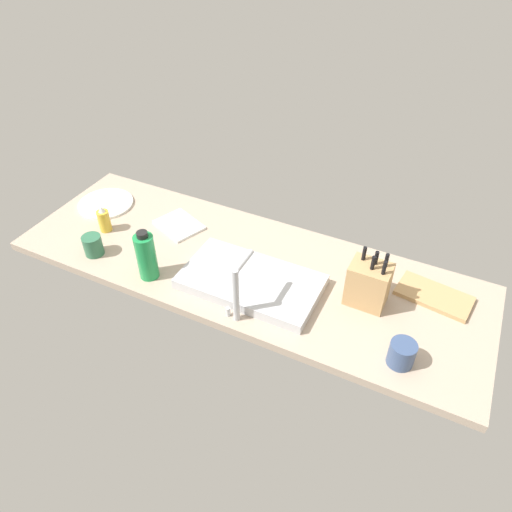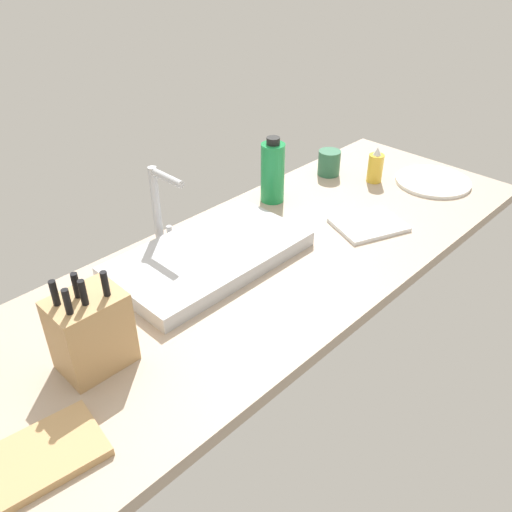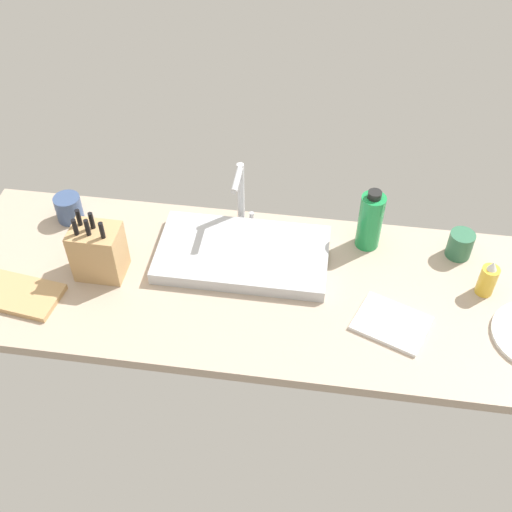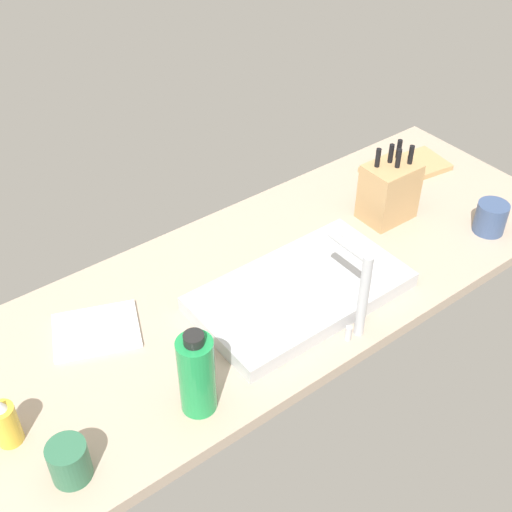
{
  "view_description": "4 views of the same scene",
  "coord_description": "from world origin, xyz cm",
  "px_view_note": "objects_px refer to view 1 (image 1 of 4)",
  "views": [
    {
      "loc": [
        -68.95,
        129.43,
        132.39
      ],
      "look_at": [
        -4.75,
        -0.59,
        9.21
      ],
      "focal_mm": 33.34,
      "sensor_mm": 36.0,
      "label": 1
    },
    {
      "loc": [
        -86.06,
        -83.61,
        86.31
      ],
      "look_at": [
        -3.94,
        -3.69,
        10.08
      ],
      "focal_mm": 37.63,
      "sensor_mm": 36.0,
      "label": 2
    },
    {
      "loc": [
        16.16,
        -128.62,
        147.37
      ],
      "look_at": [
        -2.63,
        3.5,
        12.31
      ],
      "focal_mm": 44.42,
      "sensor_mm": 36.0,
      "label": 3
    },
    {
      "loc": [
        75.68,
        101.81,
        119.91
      ],
      "look_at": [
        -1.93,
        -0.41,
        13.16
      ],
      "focal_mm": 46.96,
      "sensor_mm": 36.0,
      "label": 4
    }
  ],
  "objects_px": {
    "dinner_plate": "(106,204)",
    "ceramic_cup": "(93,245)",
    "faucet": "(237,288)",
    "soap_bottle": "(104,220)",
    "coffee_mug": "(402,354)",
    "water_bottle": "(146,256)",
    "sink_basin": "(251,282)",
    "dish_towel": "(179,225)",
    "cutting_board": "(434,296)",
    "knife_block": "(368,284)"
  },
  "relations": [
    {
      "from": "cutting_board",
      "to": "dish_towel",
      "type": "height_order",
      "value": "cutting_board"
    },
    {
      "from": "sink_basin",
      "to": "soap_bottle",
      "type": "distance_m",
      "value": 0.74
    },
    {
      "from": "dinner_plate",
      "to": "ceramic_cup",
      "type": "distance_m",
      "value": 0.37
    },
    {
      "from": "dinner_plate",
      "to": "coffee_mug",
      "type": "relative_size",
      "value": 2.86
    },
    {
      "from": "knife_block",
      "to": "ceramic_cup",
      "type": "height_order",
      "value": "knife_block"
    },
    {
      "from": "sink_basin",
      "to": "ceramic_cup",
      "type": "relative_size",
      "value": 6.07
    },
    {
      "from": "faucet",
      "to": "soap_bottle",
      "type": "distance_m",
      "value": 0.8
    },
    {
      "from": "water_bottle",
      "to": "dish_towel",
      "type": "relative_size",
      "value": 1.08
    },
    {
      "from": "soap_bottle",
      "to": "dish_towel",
      "type": "xyz_separation_m",
      "value": [
        -0.28,
        -0.17,
        -0.05
      ]
    },
    {
      "from": "faucet",
      "to": "ceramic_cup",
      "type": "distance_m",
      "value": 0.72
    },
    {
      "from": "dish_towel",
      "to": "water_bottle",
      "type": "bearing_deg",
      "value": 103.29
    },
    {
      "from": "water_bottle",
      "to": "dish_towel",
      "type": "bearing_deg",
      "value": -76.71
    },
    {
      "from": "soap_bottle",
      "to": "coffee_mug",
      "type": "distance_m",
      "value": 1.36
    },
    {
      "from": "cutting_board",
      "to": "coffee_mug",
      "type": "distance_m",
      "value": 0.36
    },
    {
      "from": "water_bottle",
      "to": "ceramic_cup",
      "type": "distance_m",
      "value": 0.29
    },
    {
      "from": "sink_basin",
      "to": "coffee_mug",
      "type": "xyz_separation_m",
      "value": [
        -0.61,
        0.11,
        0.02
      ]
    },
    {
      "from": "knife_block",
      "to": "dinner_plate",
      "type": "bearing_deg",
      "value": -2.56
    },
    {
      "from": "faucet",
      "to": "dish_towel",
      "type": "relative_size",
      "value": 1.17
    },
    {
      "from": "ceramic_cup",
      "to": "knife_block",
      "type": "bearing_deg",
      "value": -168.11
    },
    {
      "from": "dinner_plate",
      "to": "dish_towel",
      "type": "bearing_deg",
      "value": -178.45
    },
    {
      "from": "water_bottle",
      "to": "dish_towel",
      "type": "xyz_separation_m",
      "value": [
        0.08,
        -0.33,
        -0.09
      ]
    },
    {
      "from": "water_bottle",
      "to": "coffee_mug",
      "type": "xyz_separation_m",
      "value": [
        -1.0,
        -0.02,
        -0.06
      ]
    },
    {
      "from": "dinner_plate",
      "to": "coffee_mug",
      "type": "bearing_deg",
      "value": 168.55
    },
    {
      "from": "dinner_plate",
      "to": "dish_towel",
      "type": "height_order",
      "value": "same"
    },
    {
      "from": "faucet",
      "to": "knife_block",
      "type": "height_order",
      "value": "faucet"
    },
    {
      "from": "coffee_mug",
      "to": "dinner_plate",
      "type": "bearing_deg",
      "value": -11.45
    },
    {
      "from": "ceramic_cup",
      "to": "coffee_mug",
      "type": "bearing_deg",
      "value": -179.67
    },
    {
      "from": "soap_bottle",
      "to": "dinner_plate",
      "type": "relative_size",
      "value": 0.49
    },
    {
      "from": "knife_block",
      "to": "cutting_board",
      "type": "xyz_separation_m",
      "value": [
        -0.23,
        -0.13,
        -0.08
      ]
    },
    {
      "from": "dish_towel",
      "to": "ceramic_cup",
      "type": "relative_size",
      "value": 2.28
    },
    {
      "from": "faucet",
      "to": "water_bottle",
      "type": "bearing_deg",
      "value": -4.94
    },
    {
      "from": "faucet",
      "to": "ceramic_cup",
      "type": "xyz_separation_m",
      "value": [
        0.71,
        -0.05,
        -0.1
      ]
    },
    {
      "from": "sink_basin",
      "to": "dish_towel",
      "type": "xyz_separation_m",
      "value": [
        0.47,
        -0.2,
        -0.01
      ]
    },
    {
      "from": "dinner_plate",
      "to": "ceramic_cup",
      "type": "relative_size",
      "value": 2.92
    },
    {
      "from": "knife_block",
      "to": "water_bottle",
      "type": "bearing_deg",
      "value": 17.34
    },
    {
      "from": "coffee_mug",
      "to": "ceramic_cup",
      "type": "relative_size",
      "value": 1.02
    },
    {
      "from": "sink_basin",
      "to": "dinner_plate",
      "type": "relative_size",
      "value": 2.08
    },
    {
      "from": "cutting_board",
      "to": "water_bottle",
      "type": "distance_m",
      "value": 1.11
    },
    {
      "from": "coffee_mug",
      "to": "ceramic_cup",
      "type": "height_order",
      "value": "coffee_mug"
    },
    {
      "from": "sink_basin",
      "to": "ceramic_cup",
      "type": "height_order",
      "value": "ceramic_cup"
    },
    {
      "from": "cutting_board",
      "to": "water_bottle",
      "type": "xyz_separation_m",
      "value": [
        1.04,
        0.38,
        0.09
      ]
    },
    {
      "from": "faucet",
      "to": "dish_towel",
      "type": "height_order",
      "value": "faucet"
    },
    {
      "from": "dinner_plate",
      "to": "water_bottle",
      "type": "bearing_deg",
      "value": 146.96
    },
    {
      "from": "cutting_board",
      "to": "dish_towel",
      "type": "relative_size",
      "value": 1.36
    },
    {
      "from": "dinner_plate",
      "to": "coffee_mug",
      "type": "xyz_separation_m",
      "value": [
        -1.48,
        0.3,
        0.04
      ]
    },
    {
      "from": "coffee_mug",
      "to": "ceramic_cup",
      "type": "distance_m",
      "value": 1.28
    },
    {
      "from": "soap_bottle",
      "to": "dinner_plate",
      "type": "bearing_deg",
      "value": -49.54
    },
    {
      "from": "dinner_plate",
      "to": "dish_towel",
      "type": "distance_m",
      "value": 0.41
    },
    {
      "from": "faucet",
      "to": "knife_block",
      "type": "distance_m",
      "value": 0.48
    },
    {
      "from": "knife_block",
      "to": "cutting_board",
      "type": "height_order",
      "value": "knife_block"
    }
  ]
}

